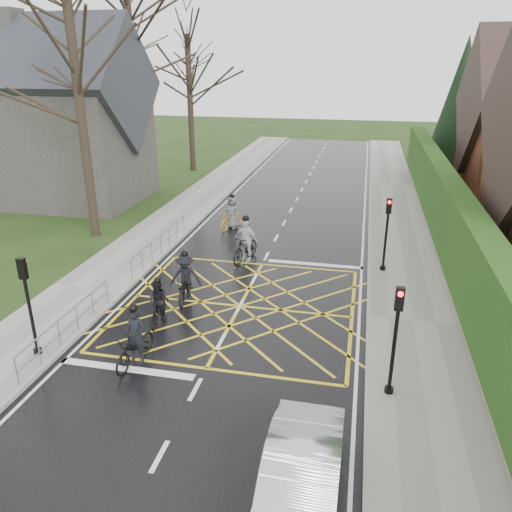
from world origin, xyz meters
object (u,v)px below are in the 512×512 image
at_px(cyclist_rear, 135,344).
at_px(cyclist_back, 159,306).
at_px(cyclist_lead, 232,217).
at_px(car, 300,484).
at_px(cyclist_front, 246,244).
at_px(cyclist_mid, 185,282).

bearing_deg(cyclist_rear, cyclist_back, 103.70).
bearing_deg(cyclist_back, cyclist_lead, 85.05).
height_order(cyclist_lead, car, cyclist_lead).
bearing_deg(cyclist_front, cyclist_mid, -91.12).
height_order(cyclist_back, cyclist_lead, cyclist_lead).
xyz_separation_m(cyclist_mid, car, (5.34, -8.37, -0.01)).
relative_size(cyclist_rear, cyclist_back, 1.19).
xyz_separation_m(cyclist_rear, cyclist_lead, (-0.44, 12.66, 0.03)).
xyz_separation_m(cyclist_back, cyclist_mid, (0.29, 1.83, 0.08)).
bearing_deg(cyclist_mid, cyclist_rear, -99.63).
xyz_separation_m(cyclist_front, cyclist_lead, (-1.75, 4.27, -0.13)).
bearing_deg(cyclist_lead, car, -50.99).
relative_size(cyclist_rear, cyclist_front, 0.93).
xyz_separation_m(cyclist_front, car, (4.06, -12.55, -0.07)).
distance_m(cyclist_back, car, 8.64).
distance_m(cyclist_mid, cyclist_front, 4.37).
bearing_deg(cyclist_back, car, -55.16).
distance_m(cyclist_rear, cyclist_lead, 12.67).
bearing_deg(cyclist_lead, cyclist_mid, -66.88).
bearing_deg(cyclist_front, cyclist_lead, 128.18).
bearing_deg(cyclist_back, cyclist_rear, -89.53).
xyz_separation_m(cyclist_mid, cyclist_front, (1.28, 4.17, 0.06)).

